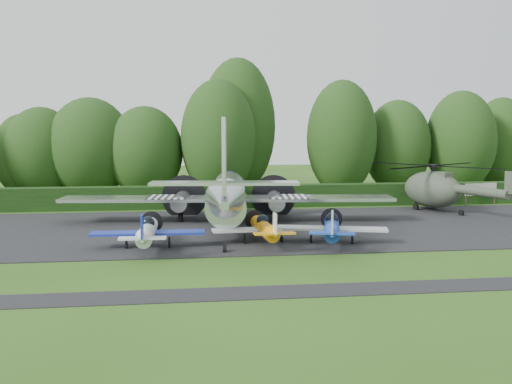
{
  "coord_description": "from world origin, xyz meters",
  "views": [
    {
      "loc": [
        0.69,
        -29.84,
        7.11
      ],
      "look_at": [
        5.9,
        10.96,
        2.5
      ],
      "focal_mm": 40.0,
      "sensor_mm": 36.0,
      "label": 1
    }
  ],
  "objects": [
    {
      "name": "ground",
      "position": [
        0.0,
        0.0,
        0.0
      ],
      "size": [
        160.0,
        160.0,
        0.0
      ],
      "primitive_type": "plane",
      "color": "#274814",
      "rests_on": "ground"
    },
    {
      "name": "apron",
      "position": [
        0.0,
        10.0,
        0.0
      ],
      "size": [
        70.0,
        18.0,
        0.01
      ],
      "primitive_type": "cube",
      "color": "black",
      "rests_on": "ground"
    },
    {
      "name": "taxiway_verge",
      "position": [
        0.0,
        -6.0,
        0.0
      ],
      "size": [
        70.0,
        2.0,
        0.0
      ],
      "primitive_type": "cube",
      "color": "black",
      "rests_on": "ground"
    },
    {
      "name": "hedgerow",
      "position": [
        0.0,
        21.0,
        0.0
      ],
      "size": [
        90.0,
        1.6,
        2.0
      ],
      "primitive_type": "cube",
      "color": "black",
      "rests_on": "ground"
    },
    {
      "name": "transport_plane",
      "position": [
        3.9,
        11.35,
        2.23
      ],
      "size": [
        24.99,
        19.16,
        8.01
      ],
      "rotation": [
        0.0,
        0.0,
        0.1
      ],
      "color": "silver",
      "rests_on": "ground"
    },
    {
      "name": "light_plane_white",
      "position": [
        -1.47,
        3.69,
        1.08
      ],
      "size": [
        6.76,
        7.1,
        2.6
      ],
      "rotation": [
        0.0,
        0.0,
        0.02
      ],
      "color": "silver",
      "rests_on": "ground"
    },
    {
      "name": "light_plane_orange",
      "position": [
        5.56,
        4.39,
        1.01
      ],
      "size": [
        6.32,
        6.65,
        2.43
      ],
      "rotation": [
        0.0,
        0.0,
        -0.06
      ],
      "color": "orange",
      "rests_on": "ground"
    },
    {
      "name": "light_plane_blue",
      "position": [
        9.64,
        3.7,
        1.09
      ],
      "size": [
        6.8,
        7.15,
        2.61
      ],
      "rotation": [
        0.0,
        0.0,
        0.25
      ],
      "color": "#1C3EAD",
      "rests_on": "ground"
    },
    {
      "name": "helicopter",
      "position": [
        21.95,
        16.55,
        2.16
      ],
      "size": [
        12.5,
        14.64,
        4.03
      ],
      "rotation": [
        0.0,
        0.0,
        -0.33
      ],
      "color": "#3B4636",
      "rests_on": "ground"
    },
    {
      "name": "sign_board",
      "position": [
        28.15,
        19.77,
        1.37
      ],
      "size": [
        3.6,
        0.13,
        2.02
      ],
      "rotation": [
        0.0,
        0.0,
        -0.23
      ],
      "color": "#3F3326",
      "rests_on": "ground"
    },
    {
      "name": "tree_0",
      "position": [
        24.28,
        31.07,
        5.11
      ],
      "size": [
        7.39,
        7.39,
        10.24
      ],
      "color": "black",
      "rests_on": "ground"
    },
    {
      "name": "tree_1",
      "position": [
        4.25,
        28.23,
        6.04
      ],
      "size": [
        7.64,
        7.64,
        12.1
      ],
      "color": "black",
      "rests_on": "ground"
    },
    {
      "name": "tree_4",
      "position": [
        -8.81,
        30.79,
        5.13
      ],
      "size": [
        8.7,
        8.7,
        10.28
      ],
      "color": "black",
      "rests_on": "ground"
    },
    {
      "name": "tree_5",
      "position": [
        31.41,
        30.48,
        5.63
      ],
      "size": [
        7.69,
        7.69,
        11.28
      ],
      "color": "black",
      "rests_on": "ground"
    },
    {
      "name": "tree_6",
      "position": [
        38.0,
        33.58,
        5.36
      ],
      "size": [
        6.82,
        6.82,
        10.75
      ],
      "color": "black",
      "rests_on": "ground"
    },
    {
      "name": "tree_7",
      "position": [
        17.38,
        29.12,
        6.09
      ],
      "size": [
        7.41,
        7.41,
        12.2
      ],
      "color": "black",
      "rests_on": "ground"
    },
    {
      "name": "tree_8",
      "position": [
        -15.82,
        32.15,
        4.3
      ],
      "size": [
        6.11,
        6.11,
        8.62
      ],
      "color": "black",
      "rests_on": "ground"
    },
    {
      "name": "tree_9",
      "position": [
        -3.18,
        29.65,
        4.68
      ],
      "size": [
        7.69,
        7.69,
        9.38
      ],
      "color": "black",
      "rests_on": "ground"
    },
    {
      "name": "tree_11",
      "position": [
        -13.78,
        31.22,
        4.65
      ],
      "size": [
        7.47,
        7.47,
        9.31
      ],
      "color": "black",
      "rests_on": "ground"
    },
    {
      "name": "tree_12",
      "position": [
        6.61,
        32.21,
        7.33
      ],
      "size": [
        8.21,
        8.21,
        14.69
      ],
      "color": "black",
      "rests_on": "ground"
    }
  ]
}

